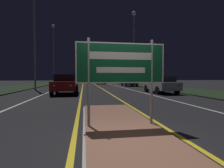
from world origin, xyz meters
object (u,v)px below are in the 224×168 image
at_px(streetlight_left_far, 53,45).
at_px(car_receding_3, 108,80).
at_px(highway_sign, 121,66).
at_px(car_receding_1, 129,81).
at_px(streetlight_left_near, 34,29).
at_px(streetlight_right_near, 134,36).
at_px(streetlight_right_far, 113,58).
at_px(car_receding_0, 161,84).
at_px(car_approaching_0, 65,84).
at_px(car_receding_2, 101,80).

distance_m(streetlight_left_far, car_receding_3, 19.70).
xyz_separation_m(highway_sign, streetlight_left_far, (-6.39, 28.50, 5.53)).
height_order(highway_sign, car_receding_3, highway_sign).
relative_size(streetlight_left_far, car_receding_1, 2.51).
bearing_deg(car_receding_1, streetlight_left_near, -150.36).
relative_size(streetlight_right_near, streetlight_right_far, 1.21).
xyz_separation_m(streetlight_left_near, streetlight_left_far, (-0.27, 13.28, 0.74)).
relative_size(streetlight_left_near, car_receding_0, 2.53).
relative_size(streetlight_left_near, streetlight_right_far, 1.17).
relative_size(car_receding_0, car_receding_3, 0.89).
bearing_deg(car_approaching_0, streetlight_left_near, 125.98).
xyz_separation_m(car_receding_2, car_receding_3, (3.06, 10.74, -0.06)).
relative_size(streetlight_left_near, car_receding_2, 2.31).
xyz_separation_m(highway_sign, car_receding_3, (5.61, 42.73, -0.91)).
distance_m(streetlight_right_near, car_receding_2, 13.82).
bearing_deg(streetlight_right_near, streetlight_left_far, 147.69).
bearing_deg(streetlight_left_near, streetlight_right_far, 62.36).
distance_m(streetlight_left_near, streetlight_right_far, 26.36).
bearing_deg(streetlight_left_far, car_approaching_0, -77.91).
relative_size(car_receding_0, car_receding_1, 0.97).
distance_m(streetlight_left_near, streetlight_left_far, 13.30).
bearing_deg(car_receding_1, car_receding_3, 91.28).
bearing_deg(streetlight_right_near, car_receding_1, 97.94).
xyz_separation_m(streetlight_left_near, car_approaching_0, (3.66, -5.04, -5.62)).
bearing_deg(car_approaching_0, streetlight_right_far, 73.20).
xyz_separation_m(streetlight_left_far, streetlight_right_near, (12.69, -8.02, 0.26)).
bearing_deg(car_receding_3, car_receding_0, -89.95).
bearing_deg(car_receding_2, streetlight_right_far, 61.60).
bearing_deg(streetlight_left_near, streetlight_left_far, 91.15).
bearing_deg(highway_sign, streetlight_right_near, 72.90).
height_order(streetlight_left_far, car_receding_3, streetlight_left_far).
height_order(streetlight_left_near, car_receding_3, streetlight_left_near).
relative_size(streetlight_left_far, car_approaching_0, 2.65).
bearing_deg(streetlight_left_near, car_approaching_0, -54.02).
distance_m(streetlight_left_far, car_receding_0, 23.14).
distance_m(streetlight_left_far, car_receding_1, 15.39).
bearing_deg(streetlight_right_near, car_approaching_0, -130.43).
bearing_deg(car_approaching_0, streetlight_right_near, 49.57).
relative_size(streetlight_left_far, car_receding_3, 2.32).
distance_m(car_receding_0, car_approaching_0, 8.11).
height_order(car_receding_0, car_receding_2, car_receding_2).
bearing_deg(car_receding_1, car_receding_2, 109.67).
bearing_deg(streetlight_right_far, streetlight_right_near, -89.37).
bearing_deg(car_receding_3, streetlight_right_far, -83.20).
height_order(streetlight_left_near, streetlight_left_far, streetlight_left_far).
height_order(streetlight_left_far, car_receding_0, streetlight_left_far).
height_order(streetlight_right_far, car_approaching_0, streetlight_right_far).
bearing_deg(highway_sign, streetlight_left_far, 102.64).
height_order(streetlight_left_far, car_receding_2, streetlight_left_far).
bearing_deg(streetlight_left_far, car_receding_1, -26.98).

